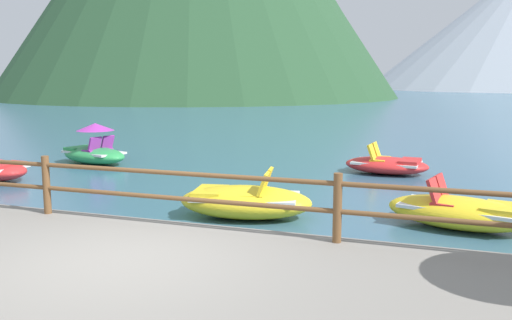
# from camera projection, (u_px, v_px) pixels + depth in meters

# --- Properties ---
(ground_plane) EXTENTS (200.00, 200.00, 0.00)m
(ground_plane) POSITION_uv_depth(u_px,v_px,m) (398.00, 108.00, 44.14)
(ground_plane) COLOR #38607A
(dock_railing) EXTENTS (23.92, 0.12, 0.95)m
(dock_railing) POSITION_uv_depth(u_px,v_px,m) (178.00, 188.00, 8.09)
(dock_railing) COLOR brown
(dock_railing) RESTS_ON promenade_dock
(pedal_boat_0) EXTENTS (2.35, 1.53, 0.81)m
(pedal_boat_0) POSITION_uv_depth(u_px,v_px,m) (387.00, 165.00, 14.80)
(pedal_boat_0) COLOR red
(pedal_boat_0) RESTS_ON ground
(pedal_boat_1) EXTENTS (2.62, 1.78, 1.22)m
(pedal_boat_1) POSITION_uv_depth(u_px,v_px,m) (94.00, 151.00, 16.44)
(pedal_boat_1) COLOR green
(pedal_boat_1) RESTS_ON ground
(pedal_boat_2) EXTENTS (2.66, 1.69, 0.91)m
(pedal_boat_2) POSITION_uv_depth(u_px,v_px,m) (245.00, 201.00, 10.20)
(pedal_boat_2) COLOR yellow
(pedal_boat_2) RESTS_ON ground
(pedal_boat_4) EXTENTS (2.65, 1.71, 0.88)m
(pedal_boat_4) POSITION_uv_depth(u_px,v_px,m) (459.00, 212.00, 9.50)
(pedal_boat_4) COLOR yellow
(pedal_boat_4) RESTS_ON ground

